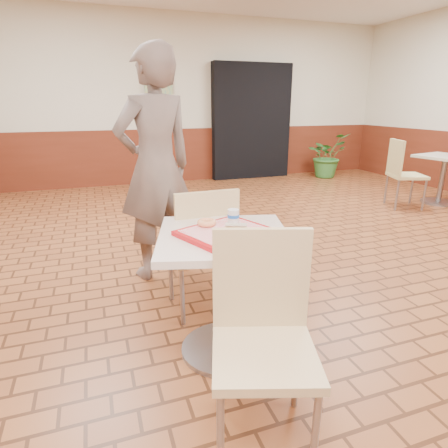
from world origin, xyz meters
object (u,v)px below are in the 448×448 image
object	(u,v)px
customer	(156,167)
chair_second_left	(402,170)
chair_main_front	(263,328)
chair_main_back	(203,246)
serving_tray	(224,232)
long_john_donut	(236,228)
potted_plant	(327,155)
paper_cup	(233,216)
second_table	(444,171)
main_table	(224,275)
ring_donut	(207,222)

from	to	relation	value
customer	chair_second_left	size ratio (longest dim) A/B	1.97
chair_main_front	chair_main_back	bearing A→B (deg)	106.42
serving_tray	long_john_donut	distance (m)	0.08
customer	chair_second_left	distance (m)	3.89
serving_tray	potted_plant	size ratio (longest dim) A/B	0.52
paper_cup	second_table	xyz separation A→B (m)	(4.21, 2.24, -0.35)
long_john_donut	chair_second_left	xyz separation A→B (m)	(3.49, 2.41, -0.27)
chair_main_back	second_table	world-z (taller)	chair_main_back
main_table	serving_tray	size ratio (longest dim) A/B	1.65
serving_tray	customer	bearing A→B (deg)	97.39
main_table	chair_main_front	world-z (taller)	chair_main_front
second_table	ring_donut	bearing A→B (deg)	-153.06
chair_main_back	chair_second_left	bearing A→B (deg)	-152.83
second_table	potted_plant	world-z (taller)	potted_plant
chair_main_front	second_table	distance (m)	5.21
serving_tray	ring_donut	xyz separation A→B (m)	(-0.07, 0.10, 0.03)
main_table	paper_cup	world-z (taller)	paper_cup
main_table	potted_plant	xyz separation A→B (m)	(3.87, 4.72, -0.07)
second_table	potted_plant	distance (m)	2.44
chair_main_back	second_table	bearing A→B (deg)	-157.61
main_table	paper_cup	distance (m)	0.34
long_john_donut	chair_second_left	size ratio (longest dim) A/B	0.15
customer	long_john_donut	xyz separation A→B (m)	(0.21, -1.31, -0.14)
paper_cup	potted_plant	xyz separation A→B (m)	(3.78, 4.64, -0.40)
main_table	chair_main_back	distance (m)	0.48
long_john_donut	chair_second_left	world-z (taller)	chair_second_left
chair_main_front	potted_plant	bearing A→B (deg)	71.98
customer	chair_second_left	bearing A→B (deg)	176.92
potted_plant	chair_main_front	bearing A→B (deg)	-126.29
chair_main_front	long_john_donut	size ratio (longest dim) A/B	6.59
ring_donut	long_john_donut	bearing A→B (deg)	-51.31
serving_tray	ring_donut	size ratio (longest dim) A/B	4.21
main_table	potted_plant	world-z (taller)	potted_plant
ring_donut	customer	bearing A→B (deg)	94.57
second_table	potted_plant	bearing A→B (deg)	100.19
main_table	chair_main_front	distance (m)	0.58
main_table	chair_main_front	bearing A→B (deg)	-92.28
ring_donut	second_table	bearing A→B (deg)	26.94
paper_cup	second_table	world-z (taller)	paper_cup
chair_main_back	serving_tray	bearing A→B (deg)	87.79
serving_tray	paper_cup	size ratio (longest dim) A/B	5.44
ring_donut	long_john_donut	distance (m)	0.19
long_john_donut	second_table	world-z (taller)	long_john_donut
main_table	customer	xyz separation A→B (m)	(-0.16, 1.26, 0.44)
main_table	ring_donut	bearing A→B (deg)	125.36
chair_main_front	customer	world-z (taller)	customer
potted_plant	chair_main_back	bearing A→B (deg)	-132.29
customer	long_john_donut	bearing A→B (deg)	79.62
long_john_donut	potted_plant	distance (m)	6.12
customer	ring_donut	xyz separation A→B (m)	(0.09, -1.16, -0.15)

